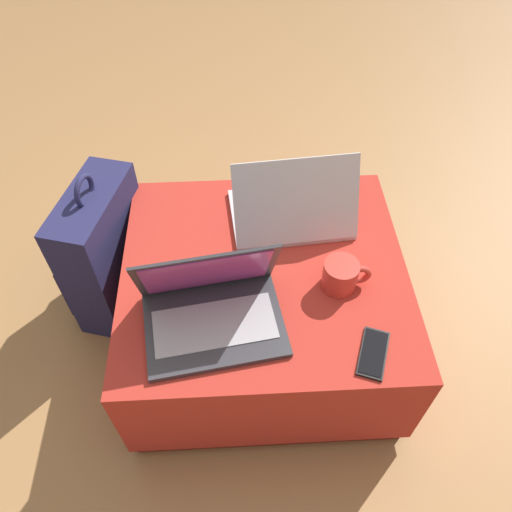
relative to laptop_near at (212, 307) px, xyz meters
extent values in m
plane|color=#9E7042|center=(0.14, 0.16, -0.44)|extent=(14.00, 14.00, 0.00)
cube|color=maroon|center=(0.14, 0.16, -0.42)|extent=(0.77, 0.72, 0.05)
cube|color=#B22D23|center=(0.14, 0.16, -0.22)|extent=(0.81, 0.75, 0.34)
cube|color=#333338|center=(0.00, -0.03, -0.04)|extent=(0.39, 0.30, 0.02)
cube|color=#9E9EA3|center=(0.00, -0.03, -0.03)|extent=(0.33, 0.18, 0.00)
cube|color=#333338|center=(-0.01, 0.05, 0.08)|extent=(0.36, 0.16, 0.24)
cube|color=#B23D93|center=(-0.01, 0.05, 0.08)|extent=(0.32, 0.14, 0.21)
cube|color=silver|center=(0.23, 0.36, -0.04)|extent=(0.38, 0.28, 0.02)
cube|color=#232328|center=(0.23, 0.37, -0.03)|extent=(0.32, 0.16, 0.00)
cube|color=silver|center=(0.24, 0.29, 0.08)|extent=(0.36, 0.14, 0.23)
cube|color=#B23D93|center=(0.24, 0.29, 0.08)|extent=(0.32, 0.12, 0.20)
cube|color=black|center=(0.40, -0.13, -0.05)|extent=(0.11, 0.15, 0.01)
cube|color=black|center=(0.40, -0.13, -0.04)|extent=(0.10, 0.14, 0.00)
cube|color=#23234C|center=(-0.36, 0.37, -0.20)|extent=(0.24, 0.38, 0.49)
cube|color=#1E1E41|center=(-0.45, 0.39, -0.29)|extent=(0.13, 0.28, 0.22)
torus|color=#23234C|center=(-0.36, 0.37, 0.07)|extent=(0.04, 0.10, 0.10)
cylinder|color=red|center=(0.34, 0.09, -0.01)|extent=(0.10, 0.10, 0.09)
torus|color=red|center=(0.39, 0.09, -0.01)|extent=(0.07, 0.02, 0.07)
camera|label=1|loc=(0.07, -0.72, 1.05)|focal=35.00mm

